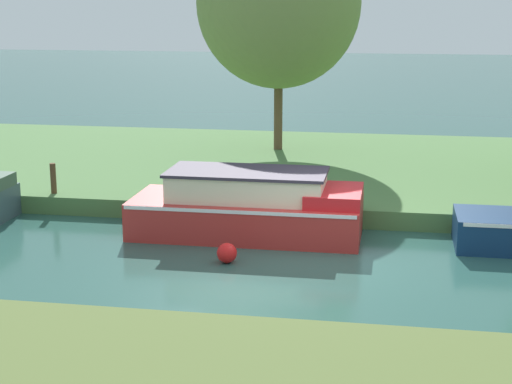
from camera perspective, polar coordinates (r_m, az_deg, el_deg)
ground_plane at (r=14.97m, az=4.86°, el=-4.63°), size 120.00×120.00×0.00m
riverbank_far at (r=21.68m, az=6.51°, el=1.55°), size 72.00×10.00×0.40m
red_barge at (r=16.15m, az=-0.39°, el=-1.06°), size 4.60×1.88×1.33m
willow_tree_left at (r=23.02m, az=1.59°, el=13.25°), size 4.62×3.75×6.55m
mooring_post_near at (r=18.59m, az=-14.18°, el=0.95°), size 0.13×0.13×0.68m
channel_buoy at (r=14.57m, az=-2.08°, el=-4.35°), size 0.37×0.37×0.37m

